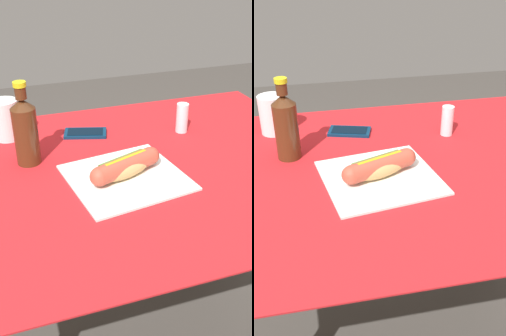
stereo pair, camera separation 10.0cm
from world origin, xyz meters
TOP-DOWN VIEW (x-y plane):
  - dining_table at (0.00, 0.00)m, footprint 1.20×0.85m
  - paper_wrapper at (-0.02, -0.05)m, footprint 0.31×0.30m
  - hot_dog at (-0.02, -0.05)m, footprint 0.20×0.11m
  - cell_phone at (-0.05, 0.23)m, footprint 0.14×0.10m
  - soda_bottle at (-0.23, 0.11)m, footprint 0.06×0.06m
  - drinking_cup at (-0.27, 0.28)m, footprint 0.08×0.08m
  - salt_shaker at (0.23, 0.16)m, footprint 0.04×0.04m

SIDE VIEW (x-z plane):
  - dining_table at x=0.00m, z-range 0.24..0.99m
  - paper_wrapper at x=-0.02m, z-range 0.75..0.75m
  - cell_phone at x=-0.05m, z-range 0.75..0.76m
  - hot_dog at x=-0.02m, z-range 0.76..0.81m
  - salt_shaker at x=0.23m, z-range 0.75..0.84m
  - drinking_cup at x=-0.27m, z-range 0.75..0.86m
  - soda_bottle at x=-0.23m, z-range 0.73..0.95m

